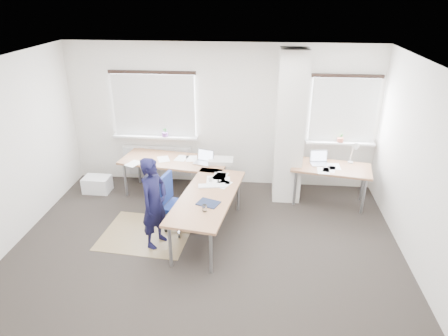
# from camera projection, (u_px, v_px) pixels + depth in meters

# --- Properties ---
(ground) EXTENTS (6.00, 6.00, 0.00)m
(ground) POSITION_uv_depth(u_px,v_px,m) (205.00, 253.00, 6.07)
(ground) COLOR black
(ground) RESTS_ON ground
(room_shell) EXTENTS (6.04, 5.04, 2.82)m
(room_shell) POSITION_uv_depth(u_px,v_px,m) (219.00, 136.00, 5.74)
(room_shell) COLOR silver
(room_shell) RESTS_ON ground
(floor_mat) EXTENTS (1.50, 1.30, 0.01)m
(floor_mat) POSITION_uv_depth(u_px,v_px,m) (147.00, 234.00, 6.55)
(floor_mat) COLOR olive
(floor_mat) RESTS_ON ground
(white_crate) EXTENTS (0.52, 0.37, 0.31)m
(white_crate) POSITION_uv_depth(u_px,v_px,m) (97.00, 184.00, 7.86)
(white_crate) COLOR white
(white_crate) RESTS_ON ground
(desk_main) EXTENTS (2.40, 2.93, 0.96)m
(desk_main) POSITION_uv_depth(u_px,v_px,m) (192.00, 178.00, 6.89)
(desk_main) COLOR #946240
(desk_main) RESTS_ON ground
(desk_side) EXTENTS (1.50, 0.93, 1.22)m
(desk_side) POSITION_uv_depth(u_px,v_px,m) (331.00, 169.00, 7.24)
(desk_side) COLOR #946240
(desk_side) RESTS_ON ground
(task_chair) EXTENTS (0.55, 0.54, 0.99)m
(task_chair) POSITION_uv_depth(u_px,v_px,m) (178.00, 215.00, 6.56)
(task_chair) COLOR navy
(task_chair) RESTS_ON ground
(person) EXTENTS (0.52, 0.62, 1.46)m
(person) POSITION_uv_depth(u_px,v_px,m) (154.00, 203.00, 6.01)
(person) COLOR black
(person) RESTS_ON ground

